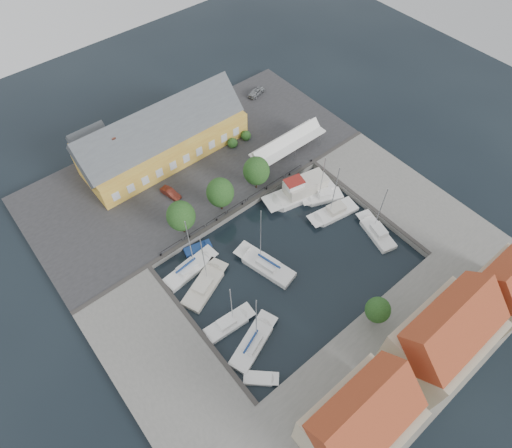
{
  "coord_description": "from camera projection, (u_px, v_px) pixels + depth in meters",
  "views": [
    {
      "loc": [
        -24.52,
        -23.82,
        53.2
      ],
      "look_at": [
        0.0,
        6.0,
        1.5
      ],
      "focal_mm": 30.0,
      "sensor_mm": 36.0,
      "label": 1
    }
  ],
  "objects": [
    {
      "name": "car_red",
      "position": [
        171.0,
        193.0,
        68.08
      ],
      "size": [
        2.04,
        3.86,
        1.21
      ],
      "primitive_type": "imported",
      "rotation": [
        0.0,
        0.0,
        0.22
      ],
      "color": "#5E1F15",
      "rests_on": "north_quay"
    },
    {
      "name": "launch_sw",
      "position": [
        260.0,
        379.0,
        52.15
      ],
      "size": [
        4.27,
        4.13,
        0.98
      ],
      "color": "white",
      "rests_on": "ground"
    },
    {
      "name": "west_boat_c",
      "position": [
        229.0,
        324.0,
        56.21
      ],
      "size": [
        7.21,
        2.76,
        9.73
      ],
      "color": "white",
      "rests_on": "ground"
    },
    {
      "name": "west_boat_b",
      "position": [
        205.0,
        286.0,
        59.6
      ],
      "size": [
        8.8,
        5.95,
        11.5
      ],
      "color": "beige",
      "rests_on": "ground"
    },
    {
      "name": "warehouse",
      "position": [
        159.0,
        139.0,
        71.52
      ],
      "size": [
        28.56,
        14.0,
        9.55
      ],
      "color": "gold",
      "rests_on": "north_quay"
    },
    {
      "name": "west_quay",
      "position": [
        161.0,
        358.0,
        53.26
      ],
      "size": [
        12.0,
        24.0,
        1.0
      ],
      "primitive_type": "cube",
      "color": "slate",
      "rests_on": "ground"
    },
    {
      "name": "south_bank",
      "position": [
        394.0,
        364.0,
        52.84
      ],
      "size": [
        56.0,
        14.0,
        1.0
      ],
      "primitive_type": "cube",
      "color": "slate",
      "rests_on": "ground"
    },
    {
      "name": "west_boat_d",
      "position": [
        253.0,
        343.0,
        54.65
      ],
      "size": [
        8.82,
        5.38,
        11.44
      ],
      "color": "white",
      "rests_on": "ground"
    },
    {
      "name": "tent_canopy",
      "position": [
        288.0,
        143.0,
        72.02
      ],
      "size": [
        14.0,
        4.0,
        2.83
      ],
      "color": "white",
      "rests_on": "north_quay"
    },
    {
      "name": "car_silver",
      "position": [
        257.0,
        92.0,
        83.64
      ],
      "size": [
        4.41,
        2.65,
        1.41
      ],
      "primitive_type": "imported",
      "rotation": [
        0.0,
        0.0,
        1.82
      ],
      "color": "#94979B",
      "rests_on": "north_quay"
    },
    {
      "name": "trawler",
      "position": [
        302.0,
        191.0,
        69.14
      ],
      "size": [
        12.66,
        6.08,
        5.0
      ],
      "color": "white",
      "rests_on": "ground"
    },
    {
      "name": "east_boat_c",
      "position": [
        376.0,
        232.0,
        65.11
      ],
      "size": [
        4.3,
        8.07,
        10.08
      ],
      "color": "white",
      "rests_on": "ground"
    },
    {
      "name": "quay_edge_fittings",
      "position": [
        261.0,
        231.0,
        64.3
      ],
      "size": [
        56.0,
        24.72,
        0.4
      ],
      "color": "#383533",
      "rests_on": "north_quay"
    },
    {
      "name": "townhouses",
      "position": [
        433.0,
        352.0,
        48.28
      ],
      "size": [
        36.3,
        8.5,
        12.0
      ],
      "color": "beige",
      "rests_on": "south_bank"
    },
    {
      "name": "quay_trees",
      "position": [
        220.0,
        192.0,
        63.83
      ],
      "size": [
        18.2,
        4.2,
        6.3
      ],
      "color": "black",
      "rests_on": "north_quay"
    },
    {
      "name": "launch_nw",
      "position": [
        197.0,
        249.0,
        63.47
      ],
      "size": [
        4.38,
        2.58,
        0.88
      ],
      "color": "navy",
      "rests_on": "ground"
    },
    {
      "name": "east_quay",
      "position": [
        391.0,
        190.0,
        69.99
      ],
      "size": [
        12.0,
        24.0,
        1.0
      ],
      "primitive_type": "cube",
      "color": "slate",
      "rests_on": "ground"
    },
    {
      "name": "ground",
      "position": [
        282.0,
        255.0,
        62.95
      ],
      "size": [
        140.0,
        140.0,
        0.0
      ],
      "primitive_type": "plane",
      "color": "black",
      "rests_on": "ground"
    },
    {
      "name": "north_quay",
      "position": [
        193.0,
        166.0,
        73.18
      ],
      "size": [
        56.0,
        26.0,
        1.0
      ],
      "primitive_type": "cube",
      "color": "#2D2D30",
      "rests_on": "ground"
    },
    {
      "name": "center_sailboat",
      "position": [
        266.0,
        266.0,
        61.46
      ],
      "size": [
        4.96,
        9.76,
        12.93
      ],
      "color": "white",
      "rests_on": "ground"
    },
    {
      "name": "east_boat_b",
      "position": [
        334.0,
        213.0,
        67.37
      ],
      "size": [
        8.67,
        4.13,
        11.42
      ],
      "color": "white",
      "rests_on": "ground"
    },
    {
      "name": "west_boat_a",
      "position": [
        190.0,
        269.0,
        61.19
      ],
      "size": [
        8.84,
        3.28,
        11.44
      ],
      "color": "white",
      "rests_on": "ground"
    },
    {
      "name": "east_boat_a",
      "position": [
        323.0,
        198.0,
        69.26
      ],
      "size": [
        7.2,
        4.79,
        10.03
      ],
      "color": "white",
      "rests_on": "ground"
    }
  ]
}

